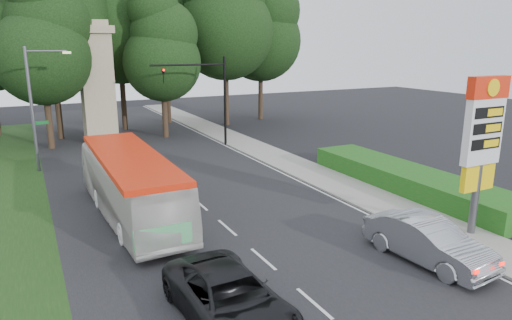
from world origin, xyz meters
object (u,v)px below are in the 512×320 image
streetlight_signs (35,104)px  sedan_silver (428,241)px  suv_charcoal (230,299)px  traffic_signal_mast (209,89)px  transit_bus (131,186)px  monument (97,82)px  gas_station_pylon (483,135)px

streetlight_signs → sedan_silver: (12.49, -20.96, -3.60)m
streetlight_signs → sedan_silver: size_ratio=1.56×
suv_charcoal → sedan_silver: bearing=-0.7°
traffic_signal_mast → transit_bus: 16.35m
monument → suv_charcoal: monument is taller
traffic_signal_mast → suv_charcoal: 24.99m
gas_station_pylon → traffic_signal_mast: bearing=99.1°
suv_charcoal → gas_station_pylon: bearing=3.3°
monument → suv_charcoal: bearing=-91.6°
traffic_signal_mast → suv_charcoal: size_ratio=1.28×
monument → transit_bus: bearing=-94.5°
sedan_silver → suv_charcoal: bearing=176.3°
suv_charcoal → monument: bearing=86.1°
sedan_silver → gas_station_pylon: bearing=9.0°
sedan_silver → transit_bus: bearing=127.3°
gas_station_pylon → transit_bus: gas_station_pylon is taller
traffic_signal_mast → streetlight_signs: 12.83m
monument → suv_charcoal: 29.52m
transit_bus → gas_station_pylon: bearing=-37.2°
sedan_silver → traffic_signal_mast: bearing=84.2°
transit_bus → suv_charcoal: size_ratio=1.99×
traffic_signal_mast → streetlight_signs: (-12.67, -1.99, -0.23)m
monument → traffic_signal_mast: bearing=-38.0°
transit_bus → sedan_silver: transit_bus is taller
traffic_signal_mast → transit_bus: bearing=-124.9°
traffic_signal_mast → monument: monument is taller
traffic_signal_mast → transit_bus: traffic_signal_mast is taller
gas_station_pylon → streetlight_signs: streetlight_signs is taller
streetlight_signs → transit_bus: bearing=-72.7°
gas_station_pylon → streetlight_signs: (-16.19, 20.01, -0.01)m
gas_station_pylon → monument: (-11.20, 28.01, 0.66)m
traffic_signal_mast → transit_bus: size_ratio=0.64×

